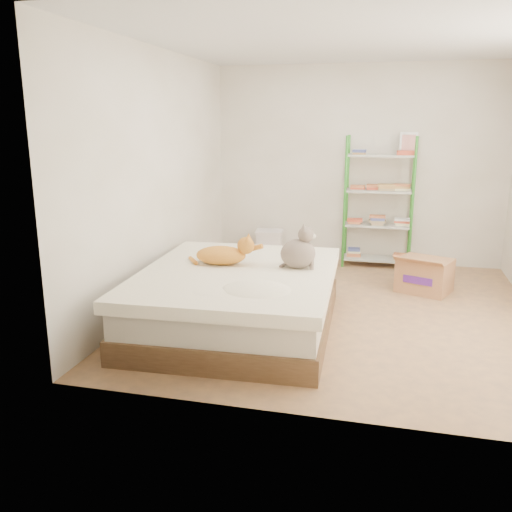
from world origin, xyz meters
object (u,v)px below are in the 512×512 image
(orange_cat, at_px, (221,253))
(cardboard_box, at_px, (425,275))
(white_bin, at_px, (269,245))
(grey_cat, at_px, (298,247))
(shelf_unit, at_px, (379,203))
(bed, at_px, (238,299))

(orange_cat, distance_m, cardboard_box, 2.44)
(orange_cat, height_order, white_bin, orange_cat)
(grey_cat, height_order, cardboard_box, grey_cat)
(orange_cat, xyz_separation_m, shelf_unit, (1.39, 2.41, 0.17))
(shelf_unit, height_order, cardboard_box, shelf_unit)
(orange_cat, xyz_separation_m, cardboard_box, (1.96, 1.38, -0.47))
(shelf_unit, bearing_deg, cardboard_box, -61.11)
(bed, bearing_deg, orange_cat, 139.16)
(orange_cat, bearing_deg, white_bin, 82.87)
(shelf_unit, distance_m, white_bin, 1.58)
(orange_cat, relative_size, white_bin, 1.35)
(orange_cat, xyz_separation_m, white_bin, (-0.06, 2.38, -0.45))
(grey_cat, xyz_separation_m, shelf_unit, (0.66, 2.36, 0.09))
(white_bin, bearing_deg, shelf_unit, 1.23)
(orange_cat, height_order, grey_cat, grey_cat)
(shelf_unit, bearing_deg, orange_cat, -120.04)
(bed, xyz_separation_m, shelf_unit, (1.18, 2.57, 0.56))
(grey_cat, height_order, white_bin, grey_cat)
(orange_cat, height_order, cardboard_box, orange_cat)
(cardboard_box, bearing_deg, shelf_unit, 141.19)
(bed, xyz_separation_m, cardboard_box, (1.75, 1.55, -0.08))
(grey_cat, bearing_deg, shelf_unit, -27.97)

